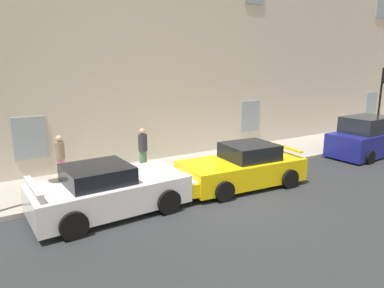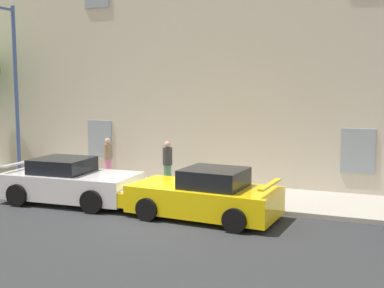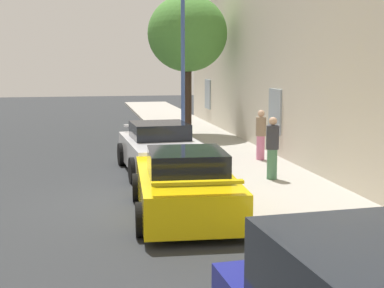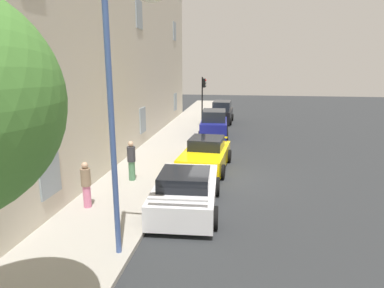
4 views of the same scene
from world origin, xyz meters
name	(u,v)px [view 3 (image 3 of 4)]	position (x,y,z in m)	size (l,w,h in m)	color
ground_plane	(143,204)	(0.00, 0.00, 0.00)	(80.00, 80.00, 0.00)	#2B2D30
sidewalk	(284,194)	(0.00, 3.43, 0.07)	(60.00, 3.17, 0.14)	#A8A399
sportscar_red_lead	(163,152)	(-3.38, 0.95, 0.64)	(4.76, 2.43, 1.43)	white
sportscar_yellow_flank	(184,185)	(0.95, 0.79, 0.62)	(4.72, 2.38, 1.45)	yellow
tree_near_kerb	(187,34)	(-10.48, 3.06, 4.39)	(3.33, 3.33, 5.87)	#38281E
street_lamp	(172,25)	(-6.71, 1.78, 4.52)	(0.44, 1.42, 6.44)	#3F5999
pedestrian_admiring	(272,147)	(-1.34, 3.59, 1.00)	(0.34, 0.34, 1.67)	#4C7F59
pedestrian_strolling	(261,134)	(-4.18, 4.23, 0.96)	(0.34, 0.34, 1.59)	pink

